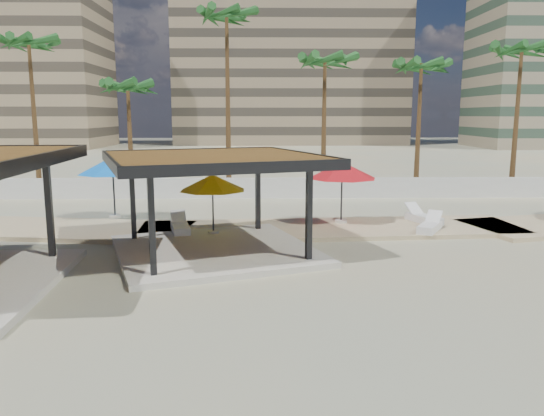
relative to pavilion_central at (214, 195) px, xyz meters
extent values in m
plane|color=tan|center=(2.58, -3.38, -2.10)|extent=(200.00, 200.00, 0.00)
cube|color=#C6B284|center=(-9.42, 4.12, -2.04)|extent=(16.40, 6.19, 0.24)
cube|color=#C6B284|center=(4.58, 3.62, -2.04)|extent=(16.24, 5.11, 0.24)
cube|color=silver|center=(2.58, 12.62, -1.50)|extent=(56.00, 0.30, 1.20)
cube|color=#847259|center=(6.58, 74.62, 11.90)|extent=(38.00, 16.00, 28.00)
cube|color=beige|center=(0.00, 0.00, -2.00)|extent=(8.44, 8.44, 0.20)
cube|color=black|center=(-1.52, -3.20, -0.40)|extent=(0.23, 0.23, 3.00)
cube|color=black|center=(-3.20, 1.52, -0.40)|extent=(0.23, 0.23, 3.00)
cube|color=black|center=(3.20, -1.52, -0.40)|extent=(0.23, 0.23, 3.00)
cube|color=black|center=(1.52, 3.20, -0.40)|extent=(0.23, 0.23, 3.00)
cube|color=brown|center=(0.00, 0.00, 1.25)|extent=(8.70, 8.70, 0.28)
cube|color=black|center=(1.14, -3.21, 1.25)|extent=(6.55, 2.43, 0.34)
cube|color=black|center=(-1.14, 3.21, 1.25)|extent=(6.55, 2.43, 0.34)
cube|color=black|center=(-3.21, -1.14, 1.25)|extent=(2.43, 6.55, 0.34)
cube|color=black|center=(3.21, 1.14, 1.25)|extent=(2.43, 6.55, 0.34)
cube|color=black|center=(-5.31, -1.05, -0.24)|extent=(0.21, 0.21, 3.28)
cube|color=black|center=(-4.16, -3.72, 1.56)|extent=(0.58, 7.55, 0.37)
cylinder|color=beige|center=(-0.26, 2.42, -1.86)|extent=(0.46, 0.46, 0.11)
cylinder|color=#262628|center=(-0.26, 2.42, -0.81)|extent=(0.06, 0.06, 2.21)
cone|color=yellow|center=(-0.26, 2.42, 0.13)|extent=(3.51, 3.51, 0.64)
cylinder|color=beige|center=(5.16, 4.46, -1.86)|extent=(0.52, 0.52, 0.12)
cylinder|color=#262628|center=(5.16, 4.46, -0.67)|extent=(0.07, 0.07, 2.50)
cone|color=red|center=(5.16, 4.46, 0.40)|extent=(3.45, 3.45, 0.73)
cylinder|color=beige|center=(-5.09, 5.82, -1.85)|extent=(0.54, 0.54, 0.13)
cylinder|color=#262628|center=(-5.09, 5.82, -0.61)|extent=(0.08, 0.08, 2.61)
cone|color=blue|center=(-5.09, 5.82, 0.51)|extent=(3.83, 3.83, 0.76)
cube|color=white|center=(-1.62, 2.73, -1.79)|extent=(1.07, 1.94, 0.26)
cube|color=white|center=(-1.62, 2.73, -1.63)|extent=(1.07, 1.94, 0.06)
cube|color=white|center=(-1.80, 3.42, -1.41)|extent=(0.74, 0.76, 0.47)
cube|color=white|center=(8.51, 2.67, -1.79)|extent=(1.46, 1.87, 0.25)
cube|color=white|center=(8.51, 2.67, -1.64)|extent=(1.46, 1.87, 0.05)
cube|color=white|center=(8.87, 3.27, -1.42)|extent=(0.83, 0.83, 0.46)
cube|color=white|center=(8.82, 4.46, -1.79)|extent=(1.31, 1.99, 0.26)
cube|color=white|center=(8.82, 4.46, -1.63)|extent=(1.31, 1.99, 0.06)
cube|color=white|center=(8.55, 5.14, -1.40)|extent=(0.82, 0.83, 0.48)
cone|color=brown|center=(-12.42, 15.32, 2.57)|extent=(0.36, 0.36, 9.33)
ellipsoid|color=#1E5620|center=(-12.42, 15.32, 6.98)|extent=(3.00, 3.00, 1.80)
cone|color=brown|center=(-6.42, 14.72, 1.26)|extent=(0.36, 0.36, 6.71)
ellipsoid|color=#1E5620|center=(-6.42, 14.72, 4.37)|extent=(3.00, 3.00, 1.80)
cone|color=brown|center=(-0.42, 15.52, 3.39)|extent=(0.36, 0.36, 10.98)
ellipsoid|color=#1E5620|center=(-0.42, 15.52, 8.64)|extent=(3.00, 3.00, 1.80)
cone|color=brown|center=(5.58, 15.02, 2.04)|extent=(0.36, 0.36, 8.28)
ellipsoid|color=#1E5620|center=(5.58, 15.02, 5.93)|extent=(3.00, 3.00, 1.80)
cone|color=brown|center=(11.58, 15.22, 1.90)|extent=(0.36, 0.36, 7.99)
ellipsoid|color=#1E5620|center=(11.58, 15.22, 5.64)|extent=(3.00, 3.00, 1.80)
cone|color=brown|center=(17.58, 14.82, 2.37)|extent=(0.36, 0.36, 8.93)
ellipsoid|color=#1E5620|center=(17.58, 14.82, 6.58)|extent=(3.00, 3.00, 1.80)
camera|label=1|loc=(1.66, -18.30, 2.74)|focal=35.00mm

